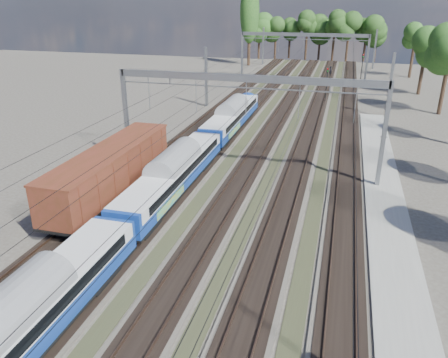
% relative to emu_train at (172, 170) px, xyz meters
% --- Properties ---
extents(track_bed, '(21.00, 130.00, 0.34)m').
position_rel_emu_train_xyz_m(track_bed, '(4.50, 21.25, -2.19)').
color(track_bed, '#47423A').
rests_on(track_bed, ground).
extents(platform, '(3.00, 70.00, 0.30)m').
position_rel_emu_train_xyz_m(platform, '(16.50, -3.75, -2.14)').
color(platform, gray).
rests_on(platform, ground).
extents(catenary, '(25.65, 130.00, 9.00)m').
position_rel_emu_train_xyz_m(catenary, '(4.83, 28.94, 4.11)').
color(catenary, gray).
rests_on(catenary, ground).
extents(tree_belt, '(40.11, 98.33, 11.76)m').
position_rel_emu_train_xyz_m(tree_belt, '(11.04, 69.72, 5.53)').
color(tree_belt, black).
rests_on(tree_belt, ground).
extents(poplar, '(4.40, 4.40, 19.04)m').
position_rel_emu_train_xyz_m(poplar, '(-10.00, 74.25, 9.60)').
color(poplar, black).
rests_on(poplar, ground).
extents(emu_train, '(2.66, 56.33, 3.89)m').
position_rel_emu_train_xyz_m(emu_train, '(0.00, 0.00, 0.00)').
color(emu_train, black).
rests_on(emu_train, ground).
extents(freight_boxcar, '(3.22, 15.55, 4.01)m').
position_rel_emu_train_xyz_m(freight_boxcar, '(-4.50, -1.55, 0.16)').
color(freight_boxcar, black).
rests_on(freight_boxcar, ground).
extents(worker, '(0.50, 0.71, 1.86)m').
position_rel_emu_train_xyz_m(worker, '(9.49, 64.48, -1.36)').
color(worker, black).
rests_on(worker, ground).
extents(signal_near, '(0.36, 0.33, 5.20)m').
position_rel_emu_train_xyz_m(signal_near, '(9.88, 38.52, 1.00)').
color(signal_near, black).
rests_on(signal_near, ground).
extents(signal_far, '(0.41, 0.38, 5.90)m').
position_rel_emu_train_xyz_m(signal_far, '(15.20, 52.34, 1.44)').
color(signal_far, black).
rests_on(signal_far, ground).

